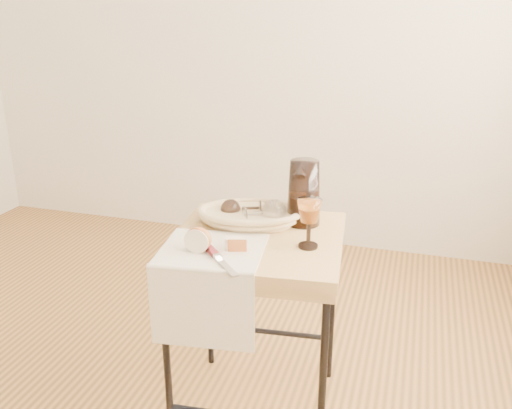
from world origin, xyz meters
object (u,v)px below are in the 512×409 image
(wine_goblet, at_px, (309,223))
(bread_basket, at_px, (250,216))
(goblet_lying_a, at_px, (243,209))
(side_table, at_px, (258,328))
(apple_half, at_px, (199,239))
(pitcher, at_px, (304,193))
(table_knife, at_px, (219,258))
(tea_towel, at_px, (212,250))
(goblet_lying_b, at_px, (262,212))

(wine_goblet, bearing_deg, bread_basket, 150.05)
(bread_basket, height_order, goblet_lying_a, goblet_lying_a)
(side_table, distance_m, apple_half, 0.46)
(pitcher, bearing_deg, table_knife, -118.74)
(apple_half, relative_size, table_knife, 0.38)
(tea_towel, xyz_separation_m, table_knife, (0.05, -0.07, 0.01))
(goblet_lying_a, xyz_separation_m, table_knife, (0.03, -0.34, -0.03))
(bread_basket, distance_m, pitcher, 0.21)
(side_table, relative_size, table_knife, 3.22)
(goblet_lying_a, distance_m, pitcher, 0.22)
(goblet_lying_a, distance_m, table_knife, 0.34)
(side_table, height_order, table_knife, table_knife)
(side_table, height_order, pitcher, pitcher)
(side_table, relative_size, wine_goblet, 4.37)
(tea_towel, distance_m, table_knife, 0.09)
(pitcher, bearing_deg, tea_towel, -130.10)
(tea_towel, relative_size, bread_basket, 0.98)
(tea_towel, distance_m, bread_basket, 0.26)
(bread_basket, bearing_deg, goblet_lying_b, -35.14)
(wine_goblet, bearing_deg, apple_half, -156.88)
(side_table, relative_size, goblet_lying_b, 5.19)
(wine_goblet, distance_m, table_knife, 0.31)
(goblet_lying_a, height_order, goblet_lying_b, goblet_lying_b)
(goblet_lying_b, relative_size, table_knife, 0.62)
(goblet_lying_b, bearing_deg, bread_basket, 125.46)
(tea_towel, xyz_separation_m, goblet_lying_b, (0.09, 0.23, 0.05))
(pitcher, distance_m, apple_half, 0.42)
(bread_basket, height_order, apple_half, apple_half)
(bread_basket, bearing_deg, table_knife, -102.67)
(bread_basket, bearing_deg, side_table, -73.15)
(goblet_lying_a, relative_size, apple_half, 1.37)
(side_table, xyz_separation_m, goblet_lying_b, (-0.01, 0.08, 0.41))
(tea_towel, relative_size, goblet_lying_b, 2.35)
(bread_basket, xyz_separation_m, goblet_lying_a, (-0.03, 0.01, 0.02))
(wine_goblet, xyz_separation_m, table_knife, (-0.23, -0.19, -0.07))
(pitcher, distance_m, wine_goblet, 0.20)
(bread_basket, relative_size, pitcher, 1.23)
(side_table, distance_m, goblet_lying_a, 0.43)
(goblet_lying_b, xyz_separation_m, table_knife, (-0.04, -0.30, -0.04))
(pitcher, xyz_separation_m, wine_goblet, (0.06, -0.19, -0.03))
(pitcher, bearing_deg, bread_basket, -166.63)
(goblet_lying_a, bearing_deg, tea_towel, 64.78)
(side_table, xyz_separation_m, pitcher, (0.12, 0.16, 0.47))
(goblet_lying_a, distance_m, apple_half, 0.29)
(tea_towel, height_order, pitcher, pitcher)
(bread_basket, xyz_separation_m, table_knife, (0.00, -0.32, -0.01))
(side_table, bearing_deg, goblet_lying_a, 127.17)
(tea_towel, relative_size, goblet_lying_a, 2.77)
(wine_goblet, distance_m, apple_half, 0.35)
(table_knife, bearing_deg, wine_goblet, 85.06)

